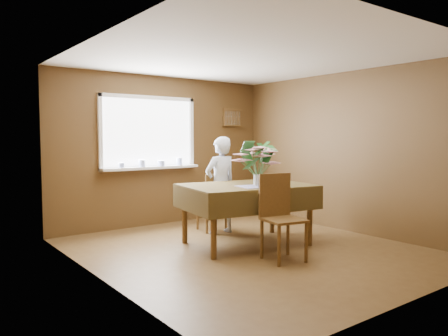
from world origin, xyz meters
TOP-DOWN VIEW (x-y plane):
  - floor at (0.00, 0.00)m, footprint 4.50×4.50m
  - ceiling at (0.00, 0.00)m, footprint 4.50×4.50m
  - wall_back at (0.00, 2.25)m, footprint 4.00×0.00m
  - wall_front at (0.00, -2.25)m, footprint 4.00×0.00m
  - wall_left at (-2.00, 0.00)m, footprint 0.00×4.50m
  - wall_right at (2.00, 0.00)m, footprint 0.00×4.50m
  - window_assembly at (-0.29, 2.20)m, footprint 1.72×0.20m
  - spoon_rack at (1.45, 2.22)m, footprint 0.44×0.05m
  - dining_table at (0.17, 0.26)m, footprint 1.88×1.43m
  - chair_far at (0.30, 1.21)m, footprint 0.44×0.44m
  - chair_near at (0.04, -0.53)m, footprint 0.52×0.52m
  - seated_woman at (0.30, 1.04)m, footprint 0.55×0.36m
  - flower_bouquet at (0.19, 0.05)m, footprint 0.62×0.62m
  - side_plate at (0.74, 0.25)m, footprint 0.27×0.27m
  - table_knife at (0.37, -0.01)m, footprint 0.13×0.20m

SIDE VIEW (x-z plane):
  - floor at x=0.00m, z-range 0.00..0.00m
  - chair_far at x=0.30m, z-range 0.04..0.95m
  - chair_near at x=0.04m, z-range 0.04..1.08m
  - dining_table at x=0.17m, z-range 0.31..1.15m
  - seated_woman at x=0.30m, z-range 0.00..1.49m
  - side_plate at x=0.74m, z-range 0.83..0.85m
  - table_knife at x=0.37m, z-range 0.84..0.84m
  - flower_bouquet at x=0.19m, z-range 0.91..1.44m
  - wall_back at x=0.00m, z-range -0.75..3.25m
  - wall_front at x=0.00m, z-range -0.75..3.25m
  - wall_left at x=-2.00m, z-range -1.00..3.50m
  - wall_right at x=2.00m, z-range -1.00..3.50m
  - window_assembly at x=-0.29m, z-range 0.75..1.97m
  - spoon_rack at x=1.45m, z-range 1.69..2.02m
  - ceiling at x=0.00m, z-range 2.50..2.50m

